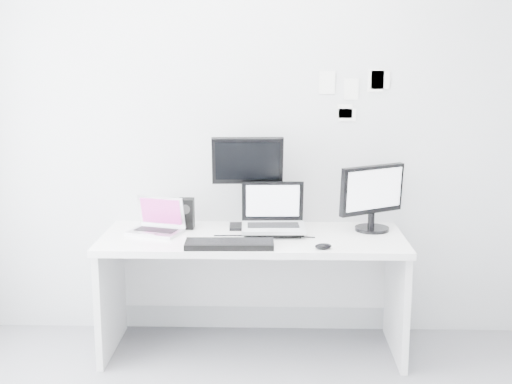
{
  "coord_description": "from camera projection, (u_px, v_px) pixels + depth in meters",
  "views": [
    {
      "loc": [
        0.12,
        -2.63,
        1.78
      ],
      "look_at": [
        0.02,
        1.23,
        1.0
      ],
      "focal_mm": 47.32,
      "sensor_mm": 36.0,
      "label": 1
    }
  ],
  "objects": [
    {
      "name": "speaker",
      "position": [
        186.0,
        214.0,
        4.17
      ],
      "size": [
        0.12,
        0.12,
        0.19
      ],
      "primitive_type": "cube",
      "rotation": [
        0.0,
        0.0,
        0.27
      ],
      "color": "black",
      "rests_on": "desk"
    },
    {
      "name": "desk",
      "position": [
        253.0,
        294.0,
        4.09
      ],
      "size": [
        1.8,
        0.7,
        0.73
      ],
      "primitive_type": "cube",
      "color": "white",
      "rests_on": "ground"
    },
    {
      "name": "mouse",
      "position": [
        323.0,
        246.0,
        3.74
      ],
      "size": [
        0.11,
        0.08,
        0.03
      ],
      "primitive_type": "ellipsoid",
      "rotation": [
        0.0,
        0.0,
        0.23
      ],
      "color": "black",
      "rests_on": "desk"
    },
    {
      "name": "dell_laptop",
      "position": [
        273.0,
        209.0,
        4.01
      ],
      "size": [
        0.39,
        0.31,
        0.31
      ],
      "primitive_type": "cube",
      "rotation": [
        0.0,
        0.0,
        0.04
      ],
      "color": "silver",
      "rests_on": "desk"
    },
    {
      "name": "back_wall",
      "position": [
        254.0,
        126.0,
        4.23
      ],
      "size": [
        3.6,
        0.0,
        3.6
      ],
      "primitive_type": "plane",
      "rotation": [
        1.57,
        0.0,
        0.0
      ],
      "color": "silver",
      "rests_on": "ground"
    },
    {
      "name": "samsung_monitor",
      "position": [
        373.0,
        197.0,
        4.1
      ],
      "size": [
        0.5,
        0.42,
        0.42
      ],
      "primitive_type": "cube",
      "rotation": [
        0.0,
        0.0,
        0.56
      ],
      "color": "black",
      "rests_on": "desk"
    },
    {
      "name": "macbook",
      "position": [
        155.0,
        215.0,
        4.04
      ],
      "size": [
        0.36,
        0.31,
        0.23
      ],
      "primitive_type": "cube",
      "rotation": [
        0.0,
        0.0,
        -0.3
      ],
      "color": "#ADADB1",
      "rests_on": "desk"
    },
    {
      "name": "keyboard",
      "position": [
        229.0,
        244.0,
        3.77
      ],
      "size": [
        0.5,
        0.19,
        0.03
      ],
      "primitive_type": "cube",
      "rotation": [
        0.0,
        0.0,
        0.03
      ],
      "color": "black",
      "rests_on": "desk"
    },
    {
      "name": "wall_note_0",
      "position": [
        327.0,
        83.0,
        4.16
      ],
      "size": [
        0.1,
        0.0,
        0.14
      ],
      "primitive_type": "cube",
      "color": "white",
      "rests_on": "back_wall"
    },
    {
      "name": "wall_note_4",
      "position": [
        345.0,
        111.0,
        4.2
      ],
      "size": [
        0.1,
        0.0,
        0.09
      ],
      "primitive_type": "cube",
      "color": "white",
      "rests_on": "back_wall"
    },
    {
      "name": "rear_monitor",
      "position": [
        248.0,
        181.0,
        4.14
      ],
      "size": [
        0.44,
        0.18,
        0.59
      ],
      "primitive_type": "cube",
      "rotation": [
        0.0,
        0.0,
        0.05
      ],
      "color": "black",
      "rests_on": "desk"
    },
    {
      "name": "wall_note_5",
      "position": [
        381.0,
        80.0,
        4.15
      ],
      "size": [
        0.12,
        0.0,
        0.11
      ],
      "primitive_type": "cube",
      "color": "white",
      "rests_on": "back_wall"
    },
    {
      "name": "wall_note_3",
      "position": [
        347.0,
        115.0,
        4.2
      ],
      "size": [
        0.11,
        0.0,
        0.08
      ],
      "primitive_type": "cube",
      "color": "white",
      "rests_on": "back_wall"
    },
    {
      "name": "wall_note_2",
      "position": [
        376.0,
        81.0,
        4.15
      ],
      "size": [
        0.1,
        0.0,
        0.14
      ],
      "primitive_type": "cube",
      "color": "white",
      "rests_on": "back_wall"
    },
    {
      "name": "wall_note_1",
      "position": [
        351.0,
        89.0,
        4.17
      ],
      "size": [
        0.09,
        0.0,
        0.13
      ],
      "primitive_type": "cube",
      "color": "white",
      "rests_on": "back_wall"
    }
  ]
}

